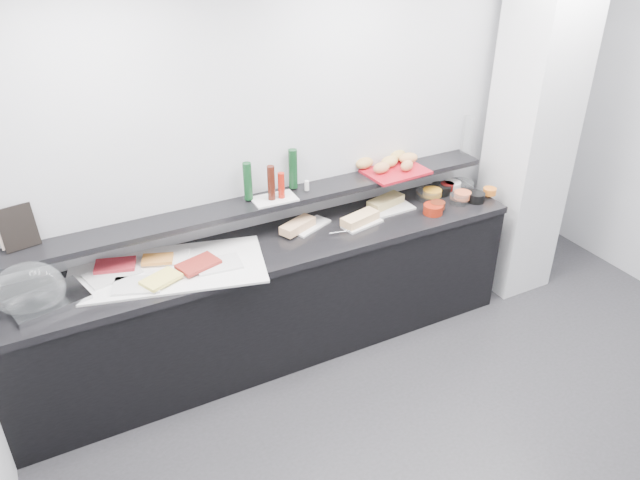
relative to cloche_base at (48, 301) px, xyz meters
name	(u,v)px	position (x,y,z in m)	size (l,w,h in m)	color
back_wall	(340,149)	(2.10, 0.33, 0.43)	(5.00, 0.02, 2.70)	#BABDC2
column	(532,131)	(3.60, -0.02, 0.43)	(0.50, 0.50, 2.70)	white
buffet_cabinet	(273,303)	(1.40, 0.03, -0.50)	(3.60, 0.60, 0.85)	black
counter_top	(270,248)	(1.40, 0.03, -0.05)	(3.62, 0.62, 0.05)	black
wall_shelf	(258,204)	(1.40, 0.20, 0.21)	(3.60, 0.25, 0.04)	black
cloche_base	(48,301)	(0.00, 0.00, 0.00)	(0.42, 0.28, 0.04)	#A9ADB0
cloche_dome	(29,290)	(-0.08, 0.00, 0.11)	(0.39, 0.26, 0.34)	white
linen_runner	(167,269)	(0.71, 0.04, -0.01)	(1.21, 0.57, 0.01)	white
platter_meat_a	(112,274)	(0.39, 0.12, 0.00)	(0.32, 0.21, 0.01)	silver
food_meat_a	(115,265)	(0.42, 0.18, 0.02)	(0.25, 0.16, 0.02)	maroon
platter_salmon	(166,257)	(0.73, 0.16, 0.00)	(0.29, 0.19, 0.01)	white
food_salmon	(157,259)	(0.67, 0.13, 0.02)	(0.19, 0.12, 0.02)	orange
platter_cheese	(137,285)	(0.50, -0.08, 0.00)	(0.28, 0.19, 0.01)	silver
food_cheese	(161,279)	(0.63, -0.11, 0.02)	(0.23, 0.14, 0.02)	#FEEC63
platter_meat_b	(219,264)	(1.01, -0.08, 0.00)	(0.28, 0.19, 0.01)	silver
food_meat_b	(198,264)	(0.89, -0.05, 0.02)	(0.25, 0.16, 0.02)	maroon
sandwich_plate_left	(310,226)	(1.76, 0.12, -0.01)	(0.31, 0.13, 0.01)	white
sandwich_food_left	(298,226)	(1.65, 0.11, 0.02)	(0.27, 0.10, 0.06)	#E2AA76
tongs_left	(295,231)	(1.63, 0.09, 0.00)	(0.01, 0.01, 0.16)	silver
sandwich_plate_mid	(362,224)	(2.10, -0.02, -0.01)	(0.30, 0.13, 0.01)	silver
sandwich_food_mid	(360,218)	(2.09, 0.00, 0.02)	(0.29, 0.11, 0.06)	#E6B678
tongs_mid	(341,232)	(1.90, -0.06, 0.00)	(0.01, 0.01, 0.16)	silver
sandwich_plate_right	(392,210)	(2.41, 0.07, -0.01)	(0.34, 0.15, 0.01)	silver
sandwich_food_right	(386,201)	(2.40, 0.15, 0.02)	(0.30, 0.11, 0.06)	tan
tongs_right	(384,210)	(2.35, 0.08, 0.00)	(0.01, 0.01, 0.16)	#ADAFB4
bowl_glass_fruit	(428,194)	(2.77, 0.11, 0.02)	(0.19, 0.19, 0.07)	silver
fill_glass_fruit	(432,193)	(2.80, 0.11, 0.03)	(0.14, 0.14, 0.05)	orange
bowl_black_jam	(441,189)	(2.91, 0.14, 0.02)	(0.16, 0.16, 0.07)	black
fill_black_jam	(447,186)	(2.97, 0.14, 0.03)	(0.11, 0.11, 0.05)	#530C0B
bowl_glass_cream	(461,186)	(3.09, 0.12, 0.02)	(0.20, 0.20, 0.07)	white
fill_glass_cream	(453,185)	(3.03, 0.15, 0.03)	(0.13, 0.13, 0.05)	white
bowl_red_jam	(433,209)	(2.65, -0.11, 0.02)	(0.14, 0.14, 0.07)	maroon
fill_red_jam	(437,205)	(2.71, -0.09, 0.03)	(0.11, 0.11, 0.05)	#5B1D0D
bowl_glass_salmon	(459,199)	(2.93, -0.06, 0.02)	(0.14, 0.14, 0.07)	white
fill_glass_salmon	(463,195)	(2.98, -0.04, 0.03)	(0.13, 0.13, 0.05)	#E16337
bowl_black_fruit	(476,197)	(3.06, -0.09, 0.02)	(0.13, 0.13, 0.07)	black
fill_black_fruit	(490,191)	(3.21, -0.08, 0.03)	(0.10, 0.10, 0.05)	orange
framed_print	(18,228)	(-0.06, 0.29, 0.36)	(0.20, 0.02, 0.26)	black
print_art	(13,228)	(-0.08, 0.29, 0.36)	(0.18, 0.00, 0.22)	#CFA695
condiment_tray	(274,199)	(1.51, 0.17, 0.24)	(0.30, 0.18, 0.01)	white
bottle_green_a	(248,181)	(1.36, 0.24, 0.37)	(0.06, 0.06, 0.26)	#103B1B
bottle_brown	(271,183)	(1.49, 0.17, 0.36)	(0.05, 0.05, 0.24)	#3C130A
bottle_green_b	(293,169)	(1.70, 0.27, 0.38)	(0.06, 0.06, 0.28)	#0E3518
bottle_hot	(281,185)	(1.56, 0.16, 0.33)	(0.05, 0.05, 0.18)	#A6190B
shaker_salt	(282,189)	(1.59, 0.21, 0.28)	(0.03, 0.03, 0.07)	white
shaker_pepper	(307,186)	(1.77, 0.19, 0.28)	(0.03, 0.03, 0.07)	silver
bread_tray	(396,172)	(2.49, 0.17, 0.24)	(0.45, 0.32, 0.02)	#A91220
bread_roll_nw	(365,163)	(2.31, 0.31, 0.29)	(0.15, 0.10, 0.08)	#B78746
bread_roll_n	(398,155)	(2.61, 0.32, 0.29)	(0.15, 0.09, 0.08)	tan
bread_roll_ne	(408,158)	(2.65, 0.24, 0.29)	(0.15, 0.10, 0.08)	tan
bread_roll_sw	(381,168)	(2.37, 0.18, 0.29)	(0.14, 0.09, 0.08)	#BB7947
bread_roll_s	(407,166)	(2.56, 0.13, 0.29)	(0.12, 0.08, 0.08)	#B97946
bread_roll_mide	(389,162)	(2.48, 0.25, 0.29)	(0.16, 0.10, 0.08)	tan
carafe	(467,135)	(3.19, 0.24, 0.38)	(0.09, 0.09, 0.30)	silver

